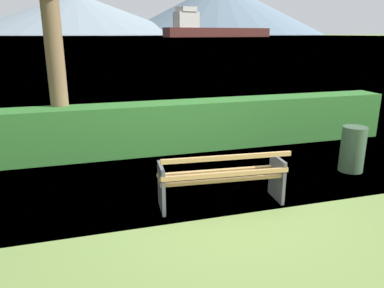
{
  "coord_description": "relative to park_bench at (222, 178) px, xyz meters",
  "views": [
    {
      "loc": [
        -1.88,
        -4.85,
        2.48
      ],
      "look_at": [
        0.0,
        1.52,
        0.5
      ],
      "focal_mm": 34.85,
      "sensor_mm": 36.0,
      "label": 1
    }
  ],
  "objects": [
    {
      "name": "park_bench",
      "position": [
        0.0,
        0.0,
        0.0
      ],
      "size": [
        1.91,
        0.72,
        0.87
      ],
      "color": "tan",
      "rests_on": "ground_plane"
    },
    {
      "name": "cargo_ship_large",
      "position": [
        85.61,
        244.59,
        4.81
      ],
      "size": [
        81.84,
        29.84,
        18.73
      ],
      "color": "#471E19",
      "rests_on": "water_surface"
    },
    {
      "name": "distant_hills",
      "position": [
        -18.02,
        577.91,
        32.99
      ],
      "size": [
        848.53,
        392.39,
        80.19
      ],
      "color": "slate",
      "rests_on": "ground_plane"
    },
    {
      "name": "trash_bin",
      "position": [
        2.84,
        0.68,
        -0.01
      ],
      "size": [
        0.44,
        0.44,
        0.85
      ],
      "primitive_type": "cylinder",
      "color": "#385138",
      "rests_on": "ground_plane"
    },
    {
      "name": "hedge_row",
      "position": [
        0.0,
        2.89,
        0.1
      ],
      "size": [
        10.18,
        0.7,
        1.07
      ],
      "primitive_type": "cube",
      "color": "#2D6B28",
      "rests_on": "ground_plane"
    },
    {
      "name": "water_surface",
      "position": [
        0.0,
        309.64,
        -0.43
      ],
      "size": [
        620.0,
        620.0,
        0.0
      ],
      "primitive_type": "plane",
      "color": "slate",
      "rests_on": "ground_plane"
    },
    {
      "name": "ground_plane",
      "position": [
        0.0,
        0.06,
        -0.43
      ],
      "size": [
        1400.0,
        1400.0,
        0.0
      ],
      "primitive_type": "plane",
      "color": "olive"
    }
  ]
}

